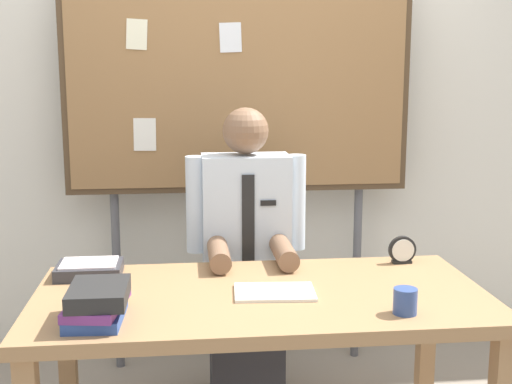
# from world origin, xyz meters

# --- Properties ---
(back_wall) EXTENTS (6.40, 0.08, 2.70)m
(back_wall) POSITION_xyz_m (0.00, 1.18, 1.35)
(back_wall) COLOR silver
(back_wall) RESTS_ON ground_plane
(desk) EXTENTS (1.70, 0.84, 0.73)m
(desk) POSITION_xyz_m (0.00, 0.00, 0.65)
(desk) COLOR #9E754C
(desk) RESTS_ON ground_plane
(person) EXTENTS (0.55, 0.56, 1.39)m
(person) POSITION_xyz_m (0.00, 0.61, 0.65)
(person) COLOR #2D2D33
(person) RESTS_ON ground_plane
(bulletin_board) EXTENTS (1.73, 0.09, 2.04)m
(bulletin_board) POSITION_xyz_m (-0.00, 0.98, 1.47)
(bulletin_board) COLOR #4C3823
(bulletin_board) RESTS_ON ground_plane
(book_stack) EXTENTS (0.21, 0.32, 0.12)m
(book_stack) POSITION_xyz_m (-0.58, -0.23, 0.80)
(book_stack) COLOR #2D4C99
(book_stack) RESTS_ON desk
(open_notebook) EXTENTS (0.31, 0.22, 0.01)m
(open_notebook) POSITION_xyz_m (0.05, -0.02, 0.74)
(open_notebook) COLOR white
(open_notebook) RESTS_ON desk
(desk_clock) EXTENTS (0.12, 0.04, 0.12)m
(desk_clock) POSITION_xyz_m (0.65, 0.32, 0.79)
(desk_clock) COLOR black
(desk_clock) RESTS_ON desk
(coffee_mug) EXTENTS (0.08, 0.08, 0.09)m
(coffee_mug) POSITION_xyz_m (0.46, -0.27, 0.78)
(coffee_mug) COLOR #334C8C
(coffee_mug) RESTS_ON desk
(paper_tray) EXTENTS (0.26, 0.20, 0.06)m
(paper_tray) POSITION_xyz_m (-0.67, 0.28, 0.76)
(paper_tray) COLOR #333338
(paper_tray) RESTS_ON desk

